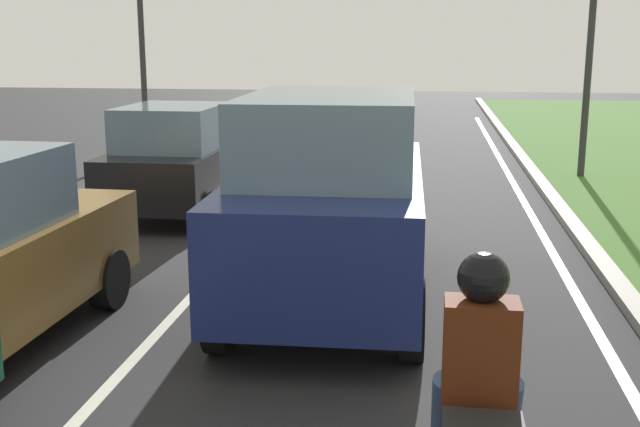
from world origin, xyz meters
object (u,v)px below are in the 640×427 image
(car_suv_ahead, at_px, (331,198))
(traffic_light_overhead_left, at_px, (138,4))
(car_hatchback_far, at_px, (178,159))
(traffic_light_near_right, at_px, (594,6))
(rider_person, at_px, (480,350))

(car_suv_ahead, bearing_deg, traffic_light_overhead_left, 118.55)
(car_hatchback_far, distance_m, traffic_light_near_right, 8.63)
(traffic_light_near_right, xyz_separation_m, traffic_light_overhead_left, (-9.98, 1.92, 0.19))
(car_hatchback_far, xyz_separation_m, traffic_light_overhead_left, (-2.77, 5.94, 2.73))
(rider_person, xyz_separation_m, traffic_light_near_right, (2.82, 12.23, 2.24))
(traffic_light_overhead_left, bearing_deg, rider_person, -63.15)
(car_hatchback_far, height_order, traffic_light_near_right, traffic_light_near_right)
(car_hatchback_far, height_order, traffic_light_overhead_left, traffic_light_overhead_left)
(rider_person, relative_size, traffic_light_near_right, 0.23)
(car_suv_ahead, relative_size, traffic_light_near_right, 0.89)
(car_suv_ahead, xyz_separation_m, traffic_light_overhead_left, (-5.84, 10.10, 2.45))
(rider_person, height_order, traffic_light_near_right, traffic_light_near_right)
(traffic_light_near_right, height_order, traffic_light_overhead_left, traffic_light_overhead_left)
(car_suv_ahead, height_order, traffic_light_overhead_left, traffic_light_overhead_left)
(rider_person, distance_m, traffic_light_near_right, 12.75)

